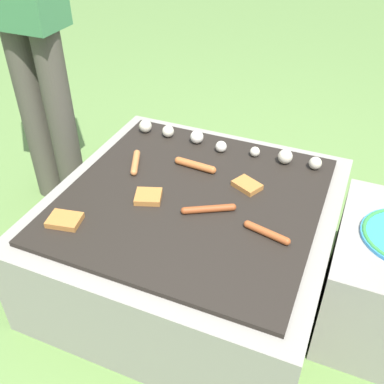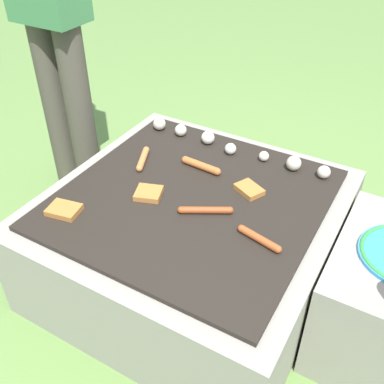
% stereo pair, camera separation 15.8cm
% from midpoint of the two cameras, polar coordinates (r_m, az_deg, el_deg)
% --- Properties ---
extents(ground_plane, '(14.00, 14.00, 0.00)m').
position_cam_midpoint_polar(ground_plane, '(1.86, 2.46, -10.49)').
color(ground_plane, '#608442').
extents(grill, '(1.00, 1.00, 0.40)m').
position_cam_midpoint_polar(grill, '(1.72, 2.64, -6.02)').
color(grill, gray).
rests_on(grill, ground_plane).
extents(sausage_mid_right, '(0.18, 0.04, 0.03)m').
position_cam_midpoint_polar(sausage_mid_right, '(1.73, 3.77, 3.28)').
color(sausage_mid_right, '#B7602D').
rests_on(sausage_mid_right, grill).
extents(sausage_front_left, '(0.16, 0.06, 0.02)m').
position_cam_midpoint_polar(sausage_front_left, '(1.43, 11.68, -5.95)').
color(sausage_front_left, '#A34C23').
rests_on(sausage_front_left, grill).
extents(sausage_back_center, '(0.17, 0.11, 0.02)m').
position_cam_midpoint_polar(sausage_back_center, '(1.52, 4.70, -2.42)').
color(sausage_back_center, '#93421E').
rests_on(sausage_back_center, grill).
extents(sausage_front_center, '(0.08, 0.15, 0.03)m').
position_cam_midpoint_polar(sausage_front_center, '(1.77, -3.73, 4.15)').
color(sausage_front_center, '#C6753D').
rests_on(sausage_front_center, grill).
extents(bread_slice_center, '(0.12, 0.11, 0.02)m').
position_cam_midpoint_polar(bread_slice_center, '(1.63, 10.04, 0.22)').
color(bread_slice_center, '#B27033').
rests_on(bread_slice_center, grill).
extents(bread_slice_right, '(0.12, 0.10, 0.02)m').
position_cam_midpoint_polar(bread_slice_right, '(1.56, -13.19, -2.34)').
color(bread_slice_right, '#B27033').
rests_on(bread_slice_right, grill).
extents(bread_slice_left, '(0.11, 0.11, 0.02)m').
position_cam_midpoint_polar(bread_slice_left, '(1.59, -2.72, -0.26)').
color(bread_slice_left, '#B27033').
rests_on(bread_slice_left, grill).
extents(mushroom_row, '(0.79, 0.08, 0.06)m').
position_cam_midpoint_polar(mushroom_row, '(1.85, 7.31, 5.87)').
color(mushroom_row, beige).
rests_on(mushroom_row, grill).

